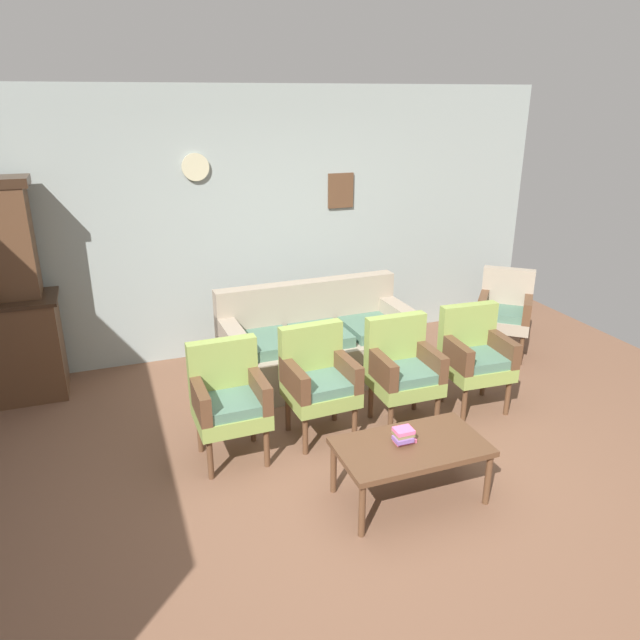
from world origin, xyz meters
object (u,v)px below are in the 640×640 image
object	(u,v)px
floral_couch	(317,346)
armchair_near_cabinet	(229,397)
armchair_row_middle	(402,367)
coffee_table	(411,450)
armchair_by_doorway	(475,354)
book_stack_on_table	(404,436)
wingback_chair_by_fireplace	(505,309)
floor_vase_by_wall	(507,301)
armchair_near_couch_end	(318,378)

from	to	relation	value
floral_couch	armchair_near_cabinet	distance (m)	1.53
armchair_row_middle	coffee_table	distance (m)	1.04
armchair_by_doorway	coffee_table	size ratio (longest dim) A/B	0.90
book_stack_on_table	wingback_chair_by_fireplace	bearing A→B (deg)	40.20
wingback_chair_by_fireplace	book_stack_on_table	distance (m)	2.79
floral_couch	armchair_by_doorway	xyz separation A→B (m)	(1.08, -1.01, 0.17)
floral_couch	armchair_row_middle	bearing A→B (deg)	-70.74
armchair_near_cabinet	coffee_table	distance (m)	1.39
book_stack_on_table	armchair_by_doorway	bearing A→B (deg)	38.32
armchair_by_doorway	book_stack_on_table	distance (m)	1.51
wingback_chair_by_fireplace	book_stack_on_table	bearing A→B (deg)	-139.80
armchair_by_doorway	book_stack_on_table	size ratio (longest dim) A/B	5.80
wingback_chair_by_fireplace	floor_vase_by_wall	size ratio (longest dim) A/B	1.36
floral_couch	book_stack_on_table	world-z (taller)	floral_couch
armchair_by_doorway	floral_couch	bearing A→B (deg)	136.77
armchair_row_middle	armchair_by_doorway	distance (m)	0.72
book_stack_on_table	armchair_near_cabinet	bearing A→B (deg)	137.90
wingback_chair_by_fireplace	armchair_near_couch_end	bearing A→B (deg)	-160.58
armchair_near_couch_end	floor_vase_by_wall	bearing A→B (deg)	26.74
armchair_near_cabinet	floral_couch	bearing A→B (deg)	44.23
armchair_row_middle	wingback_chair_by_fireplace	world-z (taller)	same
book_stack_on_table	floor_vase_by_wall	xyz separation A→B (m)	(2.65, 2.42, -0.14)
floral_couch	armchair_by_doorway	distance (m)	1.49
wingback_chair_by_fireplace	armchair_near_cabinet	bearing A→B (deg)	-163.69
armchair_row_middle	wingback_chair_by_fireplace	distance (m)	1.89
book_stack_on_table	floor_vase_by_wall	bearing A→B (deg)	42.45
floral_couch	armchair_near_cabinet	xyz separation A→B (m)	(-1.09, -1.06, 0.17)
armchair_by_doorway	floor_vase_by_wall	world-z (taller)	armchair_by_doorway
wingback_chair_by_fireplace	armchair_by_doorway	bearing A→B (deg)	-137.60
armchair_near_couch_end	wingback_chair_by_fireplace	size ratio (longest dim) A/B	1.00
wingback_chair_by_fireplace	coffee_table	bearing A→B (deg)	-138.65
armchair_by_doorway	floor_vase_by_wall	bearing A→B (deg)	45.43
armchair_near_couch_end	coffee_table	xyz separation A→B (m)	(0.29, -1.00, -0.12)
wingback_chair_by_fireplace	book_stack_on_table	world-z (taller)	wingback_chair_by_fireplace
floor_vase_by_wall	armchair_by_doorway	bearing A→B (deg)	-134.57
armchair_row_middle	wingback_chair_by_fireplace	bearing A→B (deg)	28.26
wingback_chair_by_fireplace	coffee_table	distance (m)	2.79
floor_vase_by_wall	armchair_near_couch_end	bearing A→B (deg)	-153.26
armchair_row_middle	coffee_table	bearing A→B (deg)	-114.21
armchair_by_doorway	armchair_row_middle	bearing A→B (deg)	-177.82
wingback_chair_by_fireplace	book_stack_on_table	size ratio (longest dim) A/B	5.80
armchair_row_middle	coffee_table	world-z (taller)	armchair_row_middle
armchair_near_cabinet	armchair_near_couch_end	world-z (taller)	same
floral_couch	armchair_near_couch_end	world-z (taller)	same
armchair_near_cabinet	book_stack_on_table	bearing A→B (deg)	-42.10
floral_couch	book_stack_on_table	size ratio (longest dim) A/B	11.90
armchair_near_cabinet	floor_vase_by_wall	xyz separation A→B (m)	(3.63, 1.53, -0.17)
coffee_table	book_stack_on_table	distance (m)	0.11
armchair_near_cabinet	armchair_by_doorway	size ratio (longest dim) A/B	1.00
armchair_near_couch_end	armchair_by_doorway	size ratio (longest dim) A/B	1.00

